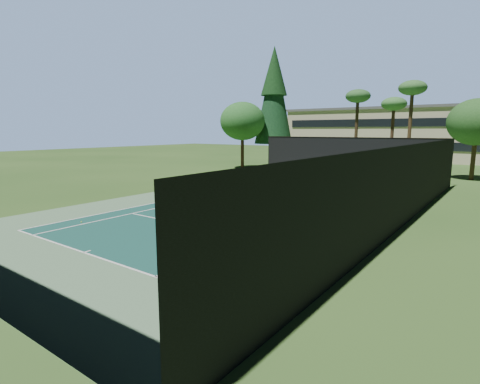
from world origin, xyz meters
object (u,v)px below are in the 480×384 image
Objects in this scene: tennis_ball_c at (270,196)px; tennis_ball_d at (251,191)px; player at (182,227)px; park_bench at (325,172)px; trash_bin at (327,173)px; tennis_ball_a at (81,222)px; tennis_net at (255,196)px; tennis_ball_b at (240,189)px.

tennis_ball_d is at bearing 155.74° from tennis_ball_c.
player is 25.02m from park_bench.
park_bench reaches higher than trash_bin.
tennis_ball_c is (3.76, 12.22, 0.00)m from tennis_ball_a.
tennis_ball_c is at bearing -84.94° from trash_bin.
tennis_net is 9.35m from player.
trash_bin is (-1.86, 15.67, -0.08)m from tennis_net.
player is at bearing -79.69° from park_bench.
park_bench is at bearing 78.70° from tennis_ball_b.
tennis_ball_c is 12.78m from trash_bin.
trash_bin is at bearing 27.80° from park_bench.
trash_bin is at bearing 95.06° from tennis_ball_c.
tennis_ball_c reaches higher than tennis_ball_a.
player is 7.02m from tennis_ball_a.
park_bench is (-2.00, 15.60, -0.01)m from tennis_net.
player is at bearing -74.97° from tennis_ball_c.
player reaches higher than tennis_ball_c.
tennis_net is at bearing 112.53° from player.
trash_bin is at bearing 78.12° from tennis_ball_b.
tennis_ball_b is 0.87× the size of tennis_ball_c.
player is 21.77× the size of tennis_ball_a.
park_bench is 1.59× the size of trash_bin.
player is 25.07m from trash_bin.
tennis_ball_d is at bearing 83.80° from tennis_ball_a.
tennis_ball_a is (-4.50, -9.26, -0.52)m from tennis_net.
park_bench reaches higher than tennis_ball_a.
park_bench is at bearing 84.79° from tennis_ball_d.
tennis_net is 5.06m from tennis_ball_d.
player reaches higher than trash_bin.
tennis_ball_a is 13.34m from tennis_ball_d.
player is 21.35× the size of tennis_ball_c.
tennis_ball_d is at bearing -7.52° from tennis_ball_b.
tennis_ball_a is 1.13× the size of tennis_ball_b.
tennis_net reaches higher than trash_bin.
tennis_ball_b is 1.05× the size of tennis_ball_d.
player reaches higher than tennis_ball_b.
player reaches higher than park_bench.
trash_bin reaches higher than tennis_ball_a.
tennis_net reaches higher than tennis_ball_d.
tennis_net is 15.78m from trash_bin.
tennis_ball_c reaches higher than tennis_ball_d.
tennis_ball_d is 11.66m from park_bench.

